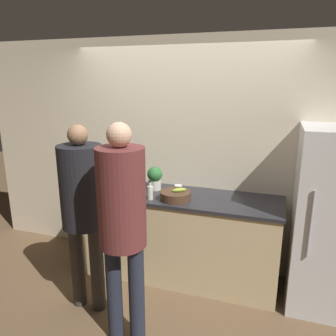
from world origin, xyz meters
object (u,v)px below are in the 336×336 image
(person_left, at_px, (83,201))
(fruit_bowl, at_px, (176,195))
(utensil_crock, at_px, (137,179))
(bottle_clear, at_px, (150,192))
(refrigerator, at_px, (327,220))
(cup_white, at_px, (178,189))
(cup_black, at_px, (107,178))
(person_center, at_px, (122,217))
(potted_plant, at_px, (155,177))

(person_left, relative_size, fruit_bowl, 5.62)
(utensil_crock, xyz_separation_m, bottle_clear, (0.32, -0.40, 0.01))
(refrigerator, bearing_deg, utensil_crock, 174.55)
(cup_white, height_order, cup_black, cup_black)
(person_center, relative_size, cup_white, 21.89)
(cup_white, bearing_deg, person_left, -125.71)
(utensil_crock, height_order, potted_plant, utensil_crock)
(potted_plant, bearing_deg, refrigerator, -3.33)
(potted_plant, bearing_deg, person_left, -112.16)
(potted_plant, bearing_deg, utensil_crock, 160.76)
(cup_black, xyz_separation_m, potted_plant, (0.64, -0.07, 0.09))
(cup_white, bearing_deg, person_center, -95.17)
(person_left, bearing_deg, cup_black, 106.48)
(refrigerator, height_order, potted_plant, refrigerator)
(refrigerator, height_order, person_left, person_left)
(bottle_clear, relative_size, cup_black, 2.00)
(cup_white, bearing_deg, utensil_crock, 170.04)
(utensil_crock, height_order, bottle_clear, utensil_crock)
(utensil_crock, bearing_deg, person_left, -96.00)
(refrigerator, relative_size, bottle_clear, 8.62)
(cup_black, bearing_deg, person_center, -56.47)
(person_left, height_order, person_center, person_center)
(cup_white, xyz_separation_m, cup_black, (-0.91, 0.07, 0.01))
(potted_plant, bearing_deg, person_center, -81.68)
(refrigerator, xyz_separation_m, person_center, (-1.59, -1.05, 0.25))
(refrigerator, height_order, utensil_crock, refrigerator)
(person_center, bearing_deg, potted_plant, 98.32)
(refrigerator, bearing_deg, cup_black, 175.94)
(cup_white, distance_m, potted_plant, 0.29)
(person_left, height_order, cup_black, person_left)
(bottle_clear, height_order, cup_black, bottle_clear)
(cup_white, bearing_deg, bottle_clear, -124.11)
(bottle_clear, relative_size, potted_plant, 0.78)
(utensil_crock, relative_size, bottle_clear, 1.51)
(refrigerator, relative_size, utensil_crock, 5.70)
(potted_plant, bearing_deg, fruit_bowl, -37.40)
(refrigerator, xyz_separation_m, cup_white, (-1.49, 0.10, 0.12))
(utensil_crock, bearing_deg, person_center, -71.09)
(fruit_bowl, xyz_separation_m, potted_plant, (-0.32, 0.24, 0.09))
(fruit_bowl, bearing_deg, cup_white, 100.46)
(fruit_bowl, bearing_deg, person_center, -99.23)
(potted_plant, bearing_deg, cup_white, -0.69)
(person_center, bearing_deg, cup_white, 84.83)
(utensil_crock, relative_size, cup_white, 3.62)
(bottle_clear, bearing_deg, potted_plant, 101.83)
(fruit_bowl, distance_m, cup_black, 1.01)
(refrigerator, distance_m, cup_white, 1.49)
(utensil_crock, height_order, cup_white, utensil_crock)
(fruit_bowl, bearing_deg, potted_plant, 142.60)
(fruit_bowl, distance_m, potted_plant, 0.41)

